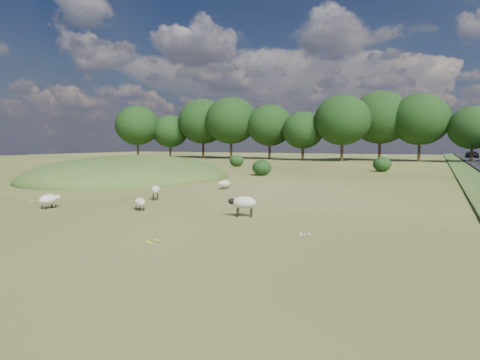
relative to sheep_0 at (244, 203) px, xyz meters
The scene contains 10 objects.
ground 22.06m from the sheep_0, 102.31° to the left, with size 160.00×160.00×0.00m, color #3B4E18.
mound 21.51m from the sheep_0, 140.95° to the left, with size 16.00×20.00×4.00m, color #33561E.
treeline 57.58m from the sheep_0, 95.77° to the left, with size 96.28×14.66×11.70m.
shrubs 29.55m from the sheep_0, 102.87° to the left, with size 19.93×14.22×1.57m.
sheep_0 is the anchor object (origin of this frame).
sheep_1 10.60m from the sheep_0, 120.90° to the left, with size 0.69×1.09×0.60m.
sheep_2 9.39m from the sheep_0, 169.41° to the right, with size 0.52×1.17×0.68m.
sheep_3 5.05m from the sheep_0, behind, with size 1.01×0.82×0.58m.
sheep_4 7.07m from the sheep_0, 156.40° to the left, with size 0.89×1.08×0.78m.
car_4 75.77m from the sheep_0, 79.81° to the left, with size 2.06×4.46×1.24m, color black.
Camera 1 is at (11.89, -17.61, 3.10)m, focal length 32.00 mm.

